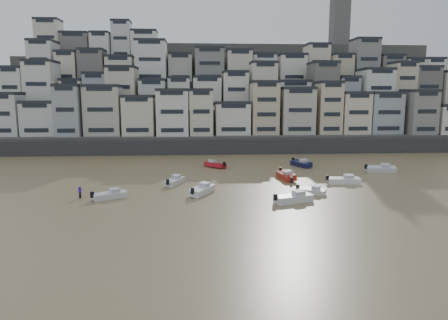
{
  "coord_description": "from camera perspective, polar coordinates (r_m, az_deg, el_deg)",
  "views": [
    {
      "loc": [
        2.61,
        -29.86,
        13.43
      ],
      "look_at": [
        6.48,
        30.0,
        4.0
      ],
      "focal_mm": 32.0,
      "sensor_mm": 36.0,
      "label": 1
    }
  ],
  "objects": [
    {
      "name": "boat_f",
      "position": [
        62.62,
        -7.09,
        -2.85
      ],
      "size": [
        3.44,
        5.48,
        1.42
      ],
      "primitive_type": null,
      "rotation": [
        0.0,
        0.0,
        1.21
      ],
      "color": "silver",
      "rests_on": "ground"
    },
    {
      "name": "boat_a",
      "position": [
        52.46,
        9.91,
        -5.16
      ],
      "size": [
        5.95,
        3.61,
        1.54
      ],
      "primitive_type": null,
      "rotation": [
        0.0,
        0.0,
        0.33
      ],
      "color": "silver",
      "rests_on": "ground"
    },
    {
      "name": "boat_e",
      "position": [
        66.83,
        8.84,
        -2.06
      ],
      "size": [
        2.71,
        6.16,
        1.63
      ],
      "primitive_type": null,
      "rotation": [
        0.0,
        0.0,
        -1.44
      ],
      "color": "#A12313",
      "rests_on": "ground"
    },
    {
      "name": "boat_g",
      "position": [
        77.43,
        21.51,
        -1.11
      ],
      "size": [
        5.83,
        2.58,
        1.54
      ],
      "primitive_type": null,
      "rotation": [
        0.0,
        0.0,
        -0.13
      ],
      "color": "silver",
      "rests_on": "ground"
    },
    {
      "name": "boat_j",
      "position": [
        55.63,
        -15.99,
        -4.68
      ],
      "size": [
        5.07,
        3.71,
        1.33
      ],
      "primitive_type": null,
      "rotation": [
        0.0,
        0.0,
        0.49
      ],
      "color": "silver",
      "rests_on": "ground"
    },
    {
      "name": "boat_h",
      "position": [
        77.26,
        -1.3,
        -0.55
      ],
      "size": [
        4.82,
        4.84,
        1.4
      ],
      "primitive_type": null,
      "rotation": [
        0.0,
        0.0,
        2.35
      ],
      "color": "#A2131B",
      "rests_on": "ground"
    },
    {
      "name": "boat_c",
      "position": [
        56.15,
        -3.18,
        -4.11
      ],
      "size": [
        4.31,
        5.82,
        1.53
      ],
      "primitive_type": null,
      "rotation": [
        0.0,
        0.0,
        1.07
      ],
      "color": "white",
      "rests_on": "ground"
    },
    {
      "name": "ground",
      "position": [
        32.85,
        -8.22,
        -15.29
      ],
      "size": [
        400.0,
        400.0,
        0.0
      ],
      "primitive_type": "plane",
      "color": "#907A4D",
      "rests_on": "ground"
    },
    {
      "name": "hillside",
      "position": [
        135.25,
        1.46,
        8.75
      ],
      "size": [
        141.04,
        66.0,
        50.0
      ],
      "color": "#4C4C47",
      "rests_on": "ground"
    },
    {
      "name": "boat_b",
      "position": [
        57.4,
        12.42,
        -4.22
      ],
      "size": [
        4.36,
        3.29,
        1.15
      ],
      "primitive_type": null,
      "rotation": [
        0.0,
        0.0,
        -0.52
      ],
      "color": "silver",
      "rests_on": "ground"
    },
    {
      "name": "person_blue",
      "position": [
        57.27,
        -19.89,
        -4.28
      ],
      "size": [
        0.44,
        0.44,
        1.74
      ],
      "primitive_type": null,
      "color": "#3217AE",
      "rests_on": "ground"
    },
    {
      "name": "boat_d",
      "position": [
        65.49,
        16.76,
        -2.62
      ],
      "size": [
        5.57,
        2.2,
        1.49
      ],
      "primitive_type": null,
      "rotation": [
        0.0,
        0.0,
        -0.08
      ],
      "color": "white",
      "rests_on": "ground"
    },
    {
      "name": "boat_i",
      "position": [
        79.6,
        10.97,
        -0.4
      ],
      "size": [
        3.87,
        5.77,
        1.5
      ],
      "primitive_type": null,
      "rotation": [
        0.0,
        0.0,
        -1.16
      ],
      "color": "#12163A",
      "rests_on": "ground"
    },
    {
      "name": "person_pink",
      "position": [
        64.21,
        9.62,
        -2.48
      ],
      "size": [
        0.44,
        0.44,
        1.74
      ],
      "primitive_type": null,
      "color": "beige",
      "rests_on": "ground"
    },
    {
      "name": "harbor_wall",
      "position": [
        95.87,
        0.75,
        1.93
      ],
      "size": [
        140.0,
        3.0,
        3.5
      ],
      "primitive_type": "cube",
      "color": "#38383A",
      "rests_on": "ground"
    }
  ]
}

